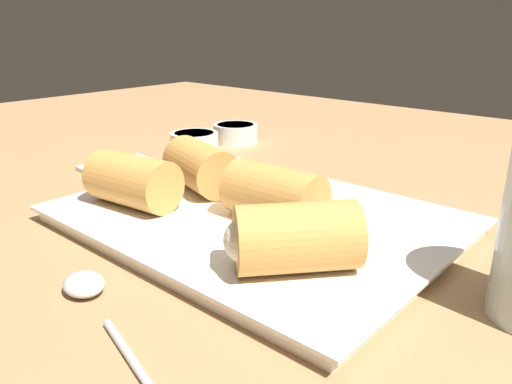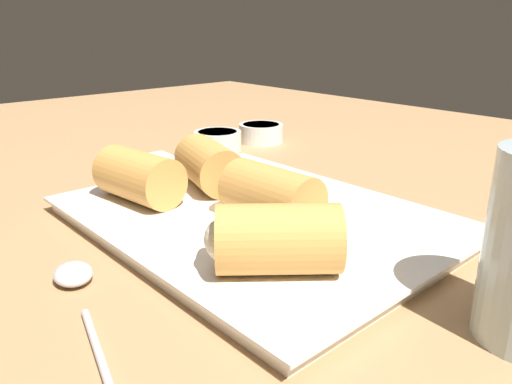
{
  "view_description": "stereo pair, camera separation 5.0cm",
  "coord_description": "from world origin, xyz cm",
  "px_view_note": "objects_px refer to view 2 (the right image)",
  "views": [
    {
      "loc": [
        32.03,
        -34.95,
        20.39
      ],
      "look_at": [
        3.53,
        -2.65,
        5.49
      ],
      "focal_mm": 35.0,
      "sensor_mm": 36.0,
      "label": 1
    },
    {
      "loc": [
        35.58,
        -31.42,
        20.39
      ],
      "look_at": [
        3.53,
        -2.65,
        5.49
      ],
      "focal_mm": 35.0,
      "sensor_mm": 36.0,
      "label": 2
    }
  ],
  "objects_px": {
    "serving_plate": "(256,220)",
    "dipping_bowl_far": "(261,132)",
    "spoon": "(77,286)",
    "napkin": "(151,166)",
    "dipping_bowl_near": "(218,140)"
  },
  "relations": [
    {
      "from": "dipping_bowl_near",
      "to": "dipping_bowl_far",
      "type": "xyz_separation_m",
      "value": [
        0.0,
        0.08,
        0.0
      ]
    },
    {
      "from": "dipping_bowl_near",
      "to": "dipping_bowl_far",
      "type": "distance_m",
      "value": 0.08
    },
    {
      "from": "serving_plate",
      "to": "dipping_bowl_far",
      "type": "xyz_separation_m",
      "value": [
        -0.25,
        0.24,
        0.01
      ]
    },
    {
      "from": "dipping_bowl_far",
      "to": "napkin",
      "type": "bearing_deg",
      "value": -86.15
    },
    {
      "from": "serving_plate",
      "to": "dipping_bowl_far",
      "type": "relative_size",
      "value": 4.95
    },
    {
      "from": "serving_plate",
      "to": "spoon",
      "type": "relative_size",
      "value": 1.91
    },
    {
      "from": "serving_plate",
      "to": "napkin",
      "type": "height_order",
      "value": "serving_plate"
    },
    {
      "from": "serving_plate",
      "to": "dipping_bowl_near",
      "type": "height_order",
      "value": "dipping_bowl_near"
    },
    {
      "from": "serving_plate",
      "to": "napkin",
      "type": "distance_m",
      "value": 0.24
    },
    {
      "from": "serving_plate",
      "to": "napkin",
      "type": "relative_size",
      "value": 2.98
    },
    {
      "from": "spoon",
      "to": "napkin",
      "type": "bearing_deg",
      "value": 140.02
    },
    {
      "from": "serving_plate",
      "to": "dipping_bowl_far",
      "type": "bearing_deg",
      "value": 136.8
    },
    {
      "from": "dipping_bowl_near",
      "to": "napkin",
      "type": "bearing_deg",
      "value": -82.3
    },
    {
      "from": "dipping_bowl_far",
      "to": "spoon",
      "type": "distance_m",
      "value": 0.48
    },
    {
      "from": "serving_plate",
      "to": "spoon",
      "type": "xyz_separation_m",
      "value": [
        0.0,
        -0.17,
        -0.0
      ]
    }
  ]
}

